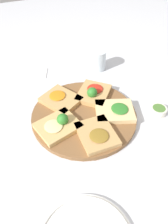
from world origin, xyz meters
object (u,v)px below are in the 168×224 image
at_px(napkin_stack, 36,73).
at_px(serving_board, 84,115).
at_px(water_glass, 98,60).
at_px(dipping_bowl, 158,110).

bearing_deg(napkin_stack, serving_board, 106.10).
relative_size(serving_board, water_glass, 4.20).
bearing_deg(water_glass, dipping_bowl, 103.32).
height_order(serving_board, water_glass, water_glass).
xyz_separation_m(water_glass, napkin_stack, (0.30, -0.08, -0.05)).
xyz_separation_m(serving_board, water_glass, (-0.20, -0.30, 0.04)).
bearing_deg(napkin_stack, water_glass, 166.16).
bearing_deg(serving_board, water_glass, -123.33).
distance_m(napkin_stack, dipping_bowl, 0.61).
distance_m(serving_board, water_glass, 0.36).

